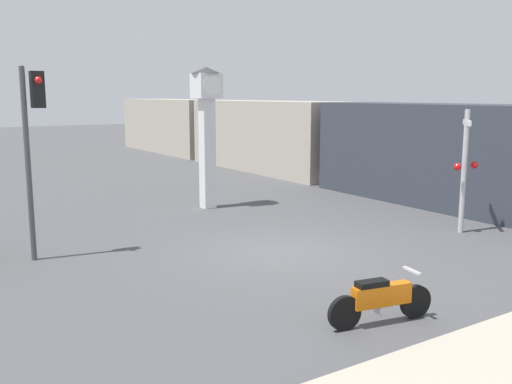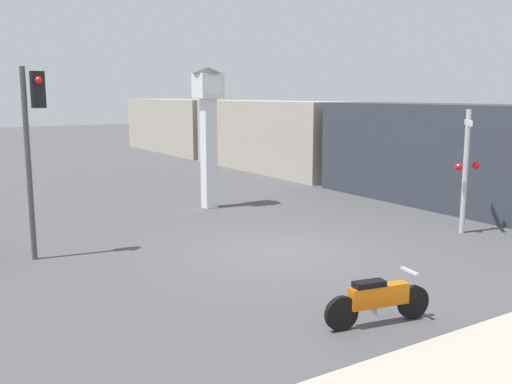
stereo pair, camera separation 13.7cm
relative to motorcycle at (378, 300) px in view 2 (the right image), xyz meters
name	(u,v)px [view 2 (the right image)]	position (x,y,z in m)	size (l,w,h in m)	color
ground_plane	(281,252)	(1.14, 4.40, -0.41)	(120.00, 120.00, 0.00)	#4C4C4F
motorcycle	(378,300)	(0.00, 0.00, 0.00)	(1.93, 0.54, 0.86)	black
clock_tower	(208,116)	(2.25, 10.15, 2.60)	(0.95, 0.95, 4.58)	white
freight_train	(270,136)	(9.35, 17.14, 1.29)	(2.80, 32.47, 3.40)	#333842
traffic_light	(33,129)	(-3.80, 6.93, 2.55)	(0.50, 0.35, 4.32)	#47474C
railroad_crossing_signal	(466,166)	(6.41, 3.35, 1.42)	(0.90, 0.82, 3.33)	#B7B7BC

